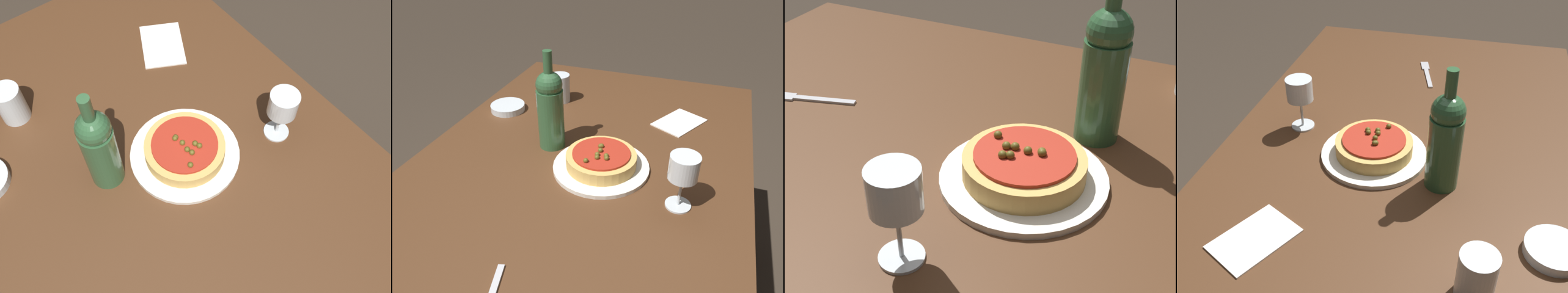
% 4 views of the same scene
% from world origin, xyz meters
% --- Properties ---
extents(dining_table, '(1.54, 0.96, 0.77)m').
position_xyz_m(dining_table, '(0.00, 0.00, 0.69)').
color(dining_table, '#4C2D19').
rests_on(dining_table, ground_plane).
extents(dinner_plate, '(0.27, 0.27, 0.01)m').
position_xyz_m(dinner_plate, '(0.06, -0.07, 0.78)').
color(dinner_plate, white).
rests_on(dinner_plate, dining_table).
extents(pizza, '(0.20, 0.20, 0.05)m').
position_xyz_m(pizza, '(0.06, -0.07, 0.81)').
color(pizza, tan).
rests_on(pizza, dinner_plate).
extents(wine_glass, '(0.07, 0.07, 0.15)m').
position_xyz_m(wine_glass, '(-0.03, -0.30, 0.88)').
color(wine_glass, silver).
rests_on(wine_glass, dining_table).
extents(wine_bottle, '(0.08, 0.08, 0.30)m').
position_xyz_m(wine_bottle, '(0.13, 0.11, 0.90)').
color(wine_bottle, '#2D5633').
rests_on(wine_bottle, dining_table).
extents(fork, '(0.18, 0.07, 0.00)m').
position_xyz_m(fork, '(-0.44, -0.00, 0.77)').
color(fork, '#B7B7BC').
rests_on(fork, dining_table).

